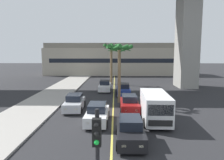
% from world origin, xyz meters
% --- Properties ---
extents(sidewalk_left, '(4.80, 80.00, 0.15)m').
position_xyz_m(sidewalk_left, '(-8.00, 16.00, 0.07)').
color(sidewalk_left, '#9E9991').
rests_on(sidewalk_left, ground).
extents(lane_stripe_center, '(0.14, 56.00, 0.01)m').
position_xyz_m(lane_stripe_center, '(0.00, 24.00, 0.00)').
color(lane_stripe_center, '#DBCC4C').
rests_on(lane_stripe_center, ground).
extents(pier_building_backdrop, '(34.62, 8.04, 7.84)m').
position_xyz_m(pier_building_backdrop, '(0.00, 55.41, 3.86)').
color(pier_building_backdrop, '#BCB29E').
rests_on(pier_building_backdrop, ground).
extents(car_queue_front, '(1.91, 4.14, 1.56)m').
position_xyz_m(car_queue_front, '(-1.25, 17.29, 0.72)').
color(car_queue_front, white).
rests_on(car_queue_front, ground).
extents(car_queue_second, '(1.87, 4.12, 1.56)m').
position_xyz_m(car_queue_second, '(1.28, 28.52, 0.72)').
color(car_queue_second, navy).
rests_on(car_queue_second, ground).
extents(car_queue_third, '(1.85, 4.11, 1.56)m').
position_xyz_m(car_queue_third, '(1.59, 20.83, 0.72)').
color(car_queue_third, maroon).
rests_on(car_queue_third, ground).
extents(car_queue_fourth, '(1.93, 4.15, 1.56)m').
position_xyz_m(car_queue_fourth, '(-3.84, 21.13, 0.72)').
color(car_queue_fourth, '#B7BABF').
rests_on(car_queue_fourth, ground).
extents(car_queue_fifth, '(1.85, 4.11, 1.56)m').
position_xyz_m(car_queue_fifth, '(1.17, 13.58, 0.72)').
color(car_queue_fifth, black).
rests_on(car_queue_fifth, ground).
extents(car_queue_sixth, '(1.86, 4.12, 1.56)m').
position_xyz_m(car_queue_sixth, '(-1.33, 31.56, 0.72)').
color(car_queue_sixth, white).
rests_on(car_queue_sixth, ground).
extents(delivery_van, '(2.27, 5.30, 2.36)m').
position_xyz_m(delivery_van, '(3.47, 17.65, 1.29)').
color(delivery_van, white).
rests_on(delivery_van, ground).
extents(palm_tree_near_median, '(2.92, 3.03, 7.22)m').
position_xyz_m(palm_tree_near_median, '(-0.54, 38.38, 5.58)').
color(palm_tree_near_median, brown).
rests_on(palm_tree_near_median, ground).
extents(palm_tree_mid_median, '(3.10, 3.12, 6.64)m').
position_xyz_m(palm_tree_mid_median, '(0.65, 24.33, 5.52)').
color(palm_tree_mid_median, brown).
rests_on(palm_tree_mid_median, ground).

